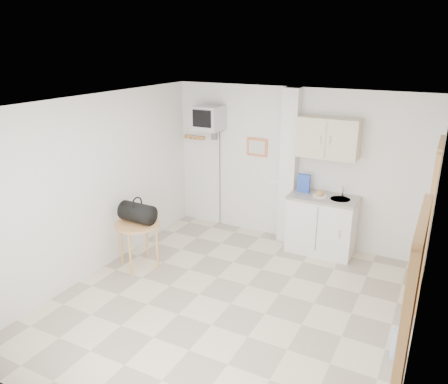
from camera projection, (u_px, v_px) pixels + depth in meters
The scene contains 7 objects.
ground at pixel (231, 304), 5.53m from camera, with size 4.50×4.50×0.00m, color beige.
room_envelope at pixel (254, 190), 5.00m from camera, with size 4.24×4.54×2.55m.
kitchenette at pixel (323, 203), 6.69m from camera, with size 1.03×0.58×2.10m.
crt_television at pixel (208, 119), 7.23m from camera, with size 0.44×0.45×2.15m.
round_table at pixel (138, 229), 6.29m from camera, with size 0.65×0.65×0.68m.
duffel_bag at pixel (138, 212), 6.26m from camera, with size 0.53×0.30×0.38m.
water_bottle at pixel (397, 345), 4.52m from camera, with size 0.12×0.12×0.37m.
Camera 1 is at (2.14, -4.26, 3.13)m, focal length 35.00 mm.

